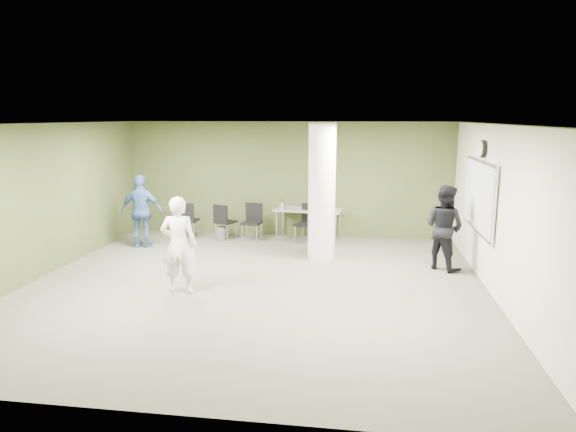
% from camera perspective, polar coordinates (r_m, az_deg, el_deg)
% --- Properties ---
extents(floor, '(8.00, 8.00, 0.00)m').
position_cam_1_polar(floor, '(9.09, -3.71, -7.75)').
color(floor, '#595846').
rests_on(floor, ground).
extents(ceiling, '(8.00, 8.00, 0.00)m').
position_cam_1_polar(ceiling, '(8.61, -3.94, 10.19)').
color(ceiling, white).
rests_on(ceiling, wall_back).
extents(wall_back, '(8.00, 2.80, 0.02)m').
position_cam_1_polar(wall_back, '(12.64, -0.04, 4.10)').
color(wall_back, '#484F25').
rests_on(wall_back, floor).
extents(wall_left, '(0.02, 8.00, 2.80)m').
position_cam_1_polar(wall_left, '(10.34, -26.07, 1.43)').
color(wall_left, '#484F25').
rests_on(wall_left, floor).
extents(wall_right_cream, '(0.02, 8.00, 2.80)m').
position_cam_1_polar(wall_right_cream, '(8.83, 22.48, 0.26)').
color(wall_right_cream, beige).
rests_on(wall_right_cream, floor).
extents(column, '(0.56, 0.56, 2.80)m').
position_cam_1_polar(column, '(10.56, 3.77, 2.71)').
color(column, silver).
rests_on(column, floor).
extents(whiteboard, '(0.05, 2.30, 1.30)m').
position_cam_1_polar(whiteboard, '(9.95, 20.44, 2.11)').
color(whiteboard, silver).
rests_on(whiteboard, wall_right_cream).
extents(wall_clock, '(0.06, 0.32, 0.32)m').
position_cam_1_polar(wall_clock, '(9.86, 20.78, 6.99)').
color(wall_clock, black).
rests_on(wall_clock, wall_right_cream).
extents(folding_table, '(1.66, 0.88, 1.00)m').
position_cam_1_polar(folding_table, '(12.23, 2.17, 0.55)').
color(folding_table, gray).
rests_on(folding_table, floor).
extents(wastebasket, '(0.27, 0.27, 0.31)m').
position_cam_1_polar(wastebasket, '(12.42, -7.43, -1.94)').
color(wastebasket, '#4C4C4C').
rests_on(wastebasket, floor).
extents(chair_back_left, '(0.45, 0.45, 0.90)m').
position_cam_1_polar(chair_back_left, '(12.59, -11.15, -0.18)').
color(chair_back_left, black).
rests_on(chair_back_left, floor).
extents(chair_back_right, '(0.56, 0.56, 0.86)m').
position_cam_1_polar(chair_back_right, '(12.38, -7.17, -0.34)').
color(chair_back_right, black).
rests_on(chair_back_right, floor).
extents(chair_table_left, '(0.48, 0.48, 0.88)m').
position_cam_1_polar(chair_table_left, '(12.28, -3.96, -0.32)').
color(chair_table_left, black).
rests_on(chair_table_left, floor).
extents(chair_table_right, '(0.59, 0.59, 0.91)m').
position_cam_1_polar(chair_table_right, '(11.99, 2.20, -0.49)').
color(chair_table_right, black).
rests_on(chair_table_right, floor).
extents(woman_white, '(0.64, 0.46, 1.64)m').
position_cam_1_polar(woman_white, '(8.72, -12.04, -3.17)').
color(woman_white, white).
rests_on(woman_white, floor).
extents(man_black, '(1.01, 1.00, 1.65)m').
position_cam_1_polar(man_black, '(10.31, 16.95, -1.21)').
color(man_black, black).
rests_on(man_black, floor).
extents(man_blue, '(0.99, 0.46, 1.65)m').
position_cam_1_polar(man_blue, '(11.96, -15.94, 0.49)').
color(man_blue, '#3D5B98').
rests_on(man_blue, floor).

